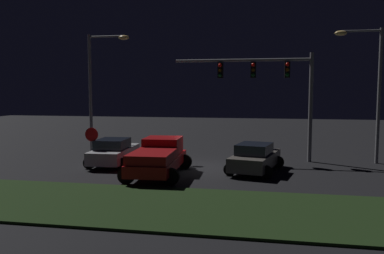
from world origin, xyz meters
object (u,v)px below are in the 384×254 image
at_px(street_lamp_right, 370,78).
at_px(car_sedan_far, 255,158).
at_px(traffic_signal_gantry, 269,80).
at_px(street_lamp_left, 99,79).
at_px(stop_sign, 92,140).
at_px(pickup_truck, 159,156).
at_px(car_sedan, 114,152).

bearing_deg(street_lamp_right, car_sedan_far, -149.43).
distance_m(traffic_signal_gantry, street_lamp_left, 11.12).
bearing_deg(stop_sign, street_lamp_left, 108.67).
bearing_deg(stop_sign, car_sedan_far, 3.52).
relative_size(pickup_truck, traffic_signal_gantry, 0.66).
height_order(pickup_truck, street_lamp_left, street_lamp_left).
distance_m(pickup_truck, stop_sign, 4.37).
height_order(traffic_signal_gantry, stop_sign, traffic_signal_gantry).
distance_m(pickup_truck, traffic_signal_gantry, 8.59).
bearing_deg(street_lamp_right, traffic_signal_gantry, -178.31).
xyz_separation_m(car_sedan_far, stop_sign, (-8.90, -0.55, 0.82)).
height_order(car_sedan, street_lamp_left, street_lamp_left).
bearing_deg(car_sedan, traffic_signal_gantry, -73.65).
bearing_deg(car_sedan_far, car_sedan, 98.59).
xyz_separation_m(traffic_signal_gantry, stop_sign, (-9.58, -4.16, -3.34)).
height_order(car_sedan, traffic_signal_gantry, traffic_signal_gantry).
distance_m(car_sedan, traffic_signal_gantry, 10.16).
bearing_deg(car_sedan_far, street_lamp_right, -46.89).
relative_size(car_sedan, stop_sign, 2.01).
height_order(street_lamp_left, street_lamp_right, street_lamp_left).
xyz_separation_m(car_sedan_far, street_lamp_right, (6.39, 3.78, 4.23)).
bearing_deg(street_lamp_right, street_lamp_left, 179.29).
distance_m(street_lamp_left, stop_sign, 5.91).
bearing_deg(car_sedan, street_lamp_right, -80.33).
xyz_separation_m(street_lamp_left, stop_sign, (1.53, -4.53, -3.48)).
relative_size(car_sedan_far, traffic_signal_gantry, 0.56).
relative_size(car_sedan, traffic_signal_gantry, 0.54).
xyz_separation_m(car_sedan_far, street_lamp_left, (-10.44, 3.99, 4.30)).
xyz_separation_m(street_lamp_left, street_lamp_right, (16.83, -0.21, -0.07)).
xyz_separation_m(car_sedan, traffic_signal_gantry, (8.75, 3.05, 4.16)).
bearing_deg(street_lamp_left, car_sedan, -55.40).
bearing_deg(pickup_truck, street_lamp_right, -65.90).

